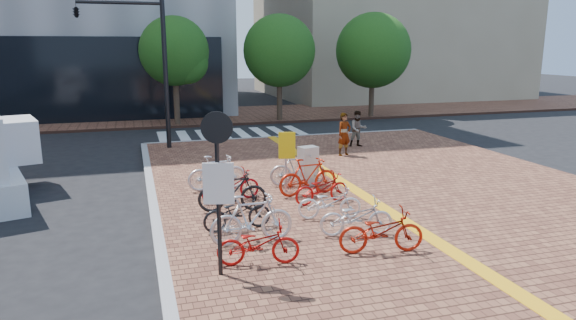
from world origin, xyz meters
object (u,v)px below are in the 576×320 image
object	(u,v)px
bike_3	(232,192)
notice_sign	(218,174)
bike_0	(258,244)
bike_8	(330,203)
bike_1	(252,219)
utility_box	(308,166)
bike_7	(356,217)
traffic_light_pole	(125,40)
bike_10	(308,177)
bike_6	(381,231)
bike_2	(237,212)
bike_11	(298,169)
bike_4	(231,185)
yellow_sign	(286,151)
pedestrian_a	(344,134)
bike_5	(217,173)
bike_9	(322,188)
pedestrian_b	(358,129)

from	to	relation	value
bike_3	notice_sign	world-z (taller)	notice_sign
bike_0	bike_8	xyz separation A→B (m)	(2.40, 2.21, -0.01)
bike_1	utility_box	distance (m)	5.20
bike_7	traffic_light_pole	size ratio (longest dim) A/B	0.26
bike_10	traffic_light_pole	world-z (taller)	traffic_light_pole
bike_6	bike_2	bearing A→B (deg)	59.71
bike_1	notice_sign	distance (m)	2.22
bike_0	utility_box	xyz separation A→B (m)	(2.96, 5.50, 0.18)
bike_2	bike_10	bearing A→B (deg)	-53.60
bike_0	traffic_light_pole	xyz separation A→B (m)	(-2.35, 13.05, 4.13)
bike_7	bike_11	bearing A→B (deg)	9.44
bike_3	bike_4	size ratio (longest dim) A/B	1.06
notice_sign	bike_4	bearing A→B (deg)	77.09
bike_6	yellow_sign	size ratio (longest dim) A/B	0.99
bike_10	pedestrian_a	distance (m)	5.90
pedestrian_a	traffic_light_pole	distance (m)	9.72
bike_4	yellow_sign	distance (m)	1.98
bike_5	bike_11	distance (m)	2.52
bike_0	bike_8	size ratio (longest dim) A/B	1.02
bike_1	bike_5	world-z (taller)	bike_1
bike_11	pedestrian_a	distance (m)	5.04
bike_8	utility_box	distance (m)	3.34
bike_7	bike_11	distance (m)	4.52
bike_0	bike_1	bearing A→B (deg)	3.63
bike_0	bike_9	xyz separation A→B (m)	(2.68, 3.50, -0.00)
bike_5	pedestrian_b	bearing A→B (deg)	-57.98
bike_5	bike_8	bearing A→B (deg)	-150.88
utility_box	traffic_light_pole	size ratio (longest dim) A/B	0.19
bike_4	traffic_light_pole	xyz separation A→B (m)	(-2.63, 8.54, 4.12)
bike_7	utility_box	xyz separation A→B (m)	(0.40, 4.58, 0.16)
bike_1	bike_4	distance (m)	3.38
bike_3	bike_10	xyz separation A→B (m)	(2.43, 0.89, 0.01)
yellow_sign	traffic_light_pole	bearing A→B (deg)	118.20
bike_2	bike_3	distance (m)	1.42
bike_10	bike_2	bearing A→B (deg)	125.48
traffic_light_pole	bike_7	bearing A→B (deg)	-67.96
bike_11	utility_box	size ratio (longest dim) A/B	1.43
bike_11	bike_0	bearing A→B (deg)	163.45
bike_10	bike_5	bearing A→B (deg)	55.55
pedestrian_a	utility_box	size ratio (longest dim) A/B	1.40
bike_4	bike_10	size ratio (longest dim) A/B	0.93
bike_8	bike_10	world-z (taller)	bike_10
bike_10	yellow_sign	bearing A→B (deg)	43.35
yellow_sign	bike_7	bearing A→B (deg)	-82.58
bike_2	traffic_light_pole	xyz separation A→B (m)	(-2.34, 10.95, 4.13)
utility_box	bike_6	bearing A→B (deg)	-93.12
bike_3	bike_4	xyz separation A→B (m)	(0.14, 1.01, -0.10)
bike_10	utility_box	size ratio (longest dim) A/B	1.51
bike_2	bike_6	bearing A→B (deg)	-135.42
bike_3	notice_sign	xyz separation A→B (m)	(-0.96, -3.78, 1.45)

